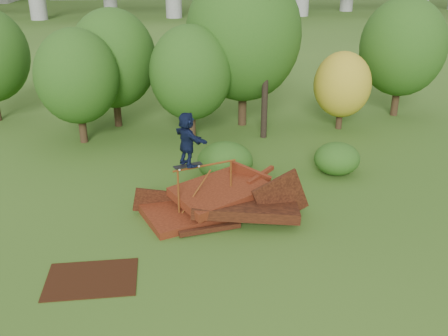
{
  "coord_description": "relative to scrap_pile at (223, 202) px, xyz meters",
  "views": [
    {
      "loc": [
        -2.68,
        -12.07,
        7.57
      ],
      "look_at": [
        -0.8,
        2.0,
        1.6
      ],
      "focal_mm": 40.0,
      "sensor_mm": 36.0,
      "label": 1
    }
  ],
  "objects": [
    {
      "name": "grind_rail",
      "position": [
        -0.56,
        -0.03,
        0.79
      ],
      "size": [
        2.0,
        0.74,
        1.75
      ],
      "color": "brown",
      "rests_on": "ground"
    },
    {
      "name": "utility_pole",
      "position": [
        2.82,
        7.15,
        4.65
      ],
      "size": [
        1.4,
        0.28,
        10.01
      ],
      "color": "black",
      "rests_on": "ground"
    },
    {
      "name": "tree_0",
      "position": [
        -5.27,
        7.57,
        2.52
      ],
      "size": [
        3.54,
        3.54,
        4.99
      ],
      "color": "black",
      "rests_on": "ground"
    },
    {
      "name": "tree_2",
      "position": [
        -0.44,
        7.46,
        2.56
      ],
      "size": [
        3.59,
        3.59,
        5.06
      ],
      "color": "black",
      "rests_on": "ground"
    },
    {
      "name": "flat_plate",
      "position": [
        -3.8,
        -3.09,
        -0.41
      ],
      "size": [
        2.31,
        1.66,
        0.03
      ],
      "primitive_type": "cube",
      "rotation": [
        0.0,
        0.0,
        -0.01
      ],
      "color": "black",
      "rests_on": "ground"
    },
    {
      "name": "shrub_left",
      "position": [
        0.42,
        2.68,
        0.29
      ],
      "size": [
        2.06,
        1.9,
        1.43
      ],
      "primitive_type": "ellipsoid",
      "color": "#1C4E14",
      "rests_on": "ground"
    },
    {
      "name": "scrap_pile",
      "position": [
        0.0,
        0.0,
        0.0
      ],
      "size": [
        5.61,
        3.29,
        1.9
      ],
      "color": "#3F170B",
      "rests_on": "ground"
    },
    {
      "name": "skateboard",
      "position": [
        -1.09,
        -0.21,
        1.4
      ],
      "size": [
        0.91,
        0.51,
        0.09
      ],
      "rotation": [
        0.0,
        0.0,
        0.33
      ],
      "color": "black",
      "rests_on": "grind_rail"
    },
    {
      "name": "tree_4",
      "position": [
        6.66,
        7.91,
        1.72
      ],
      "size": [
        2.67,
        2.67,
        3.69
      ],
      "color": "black",
      "rests_on": "ground"
    },
    {
      "name": "skater",
      "position": [
        -1.09,
        -0.21,
        2.24
      ],
      "size": [
        1.16,
        1.57,
        1.65
      ],
      "primitive_type": "imported",
      "rotation": [
        0.0,
        0.0,
        2.07
      ],
      "color": "#0F1734",
      "rests_on": "skateboard"
    },
    {
      "name": "tree_3",
      "position": [
        2.16,
        9.13,
        3.91
      ],
      "size": [
        5.34,
        5.34,
        7.41
      ],
      "color": "black",
      "rests_on": "ground"
    },
    {
      "name": "tree_5",
      "position": [
        10.3,
        9.68,
        3.08
      ],
      "size": [
        4.23,
        4.23,
        5.95
      ],
      "color": "black",
      "rests_on": "ground"
    },
    {
      "name": "tree_1",
      "position": [
        -3.88,
        9.75,
        2.84
      ],
      "size": [
        4.01,
        4.01,
        5.58
      ],
      "color": "black",
      "rests_on": "ground"
    },
    {
      "name": "ground",
      "position": [
        0.83,
        -2.02,
        -0.42
      ],
      "size": [
        240.0,
        240.0,
        0.0
      ],
      "primitive_type": "plane",
      "color": "#2D5116",
      "rests_on": "ground"
    },
    {
      "name": "shrub_right",
      "position": [
        4.68,
        2.64,
        0.19
      ],
      "size": [
        1.74,
        1.59,
        1.23
      ],
      "primitive_type": "ellipsoid",
      "color": "#1C4E14",
      "rests_on": "ground"
    }
  ]
}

